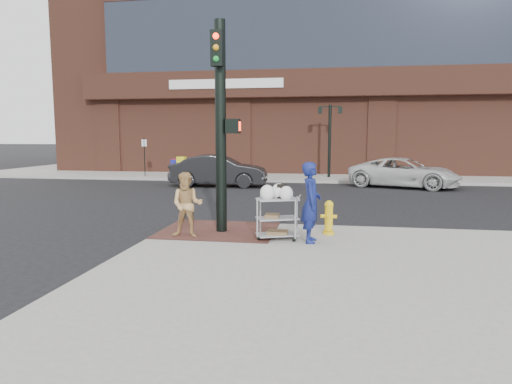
% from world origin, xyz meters
% --- Properties ---
extents(ground, '(220.00, 220.00, 0.00)m').
position_xyz_m(ground, '(0.00, 0.00, 0.00)').
color(ground, black).
rests_on(ground, ground).
extents(sidewalk_far, '(65.00, 36.00, 0.15)m').
position_xyz_m(sidewalk_far, '(12.50, 32.00, 0.07)').
color(sidewalk_far, gray).
rests_on(sidewalk_far, ground).
extents(brick_curb_ramp, '(2.80, 2.40, 0.01)m').
position_xyz_m(brick_curb_ramp, '(-0.60, 0.90, 0.16)').
color(brick_curb_ramp, '#502925').
rests_on(brick_curb_ramp, sidewalk_near).
extents(lamp_post, '(1.32, 0.22, 4.00)m').
position_xyz_m(lamp_post, '(2.00, 16.00, 2.62)').
color(lamp_post, black).
rests_on(lamp_post, sidewalk_far).
extents(parking_sign, '(0.05, 0.05, 2.20)m').
position_xyz_m(parking_sign, '(-8.50, 15.00, 1.25)').
color(parking_sign, black).
rests_on(parking_sign, sidewalk_far).
extents(traffic_signal_pole, '(0.61, 0.51, 5.00)m').
position_xyz_m(traffic_signal_pole, '(-0.48, 0.77, 2.83)').
color(traffic_signal_pole, black).
rests_on(traffic_signal_pole, sidewalk_near).
extents(woman_blue, '(0.43, 0.65, 1.77)m').
position_xyz_m(woman_blue, '(1.70, 0.03, 1.03)').
color(woman_blue, navy).
rests_on(woman_blue, sidewalk_near).
extents(pedestrian_tan, '(0.79, 0.65, 1.50)m').
position_xyz_m(pedestrian_tan, '(-1.14, 0.10, 0.90)').
color(pedestrian_tan, tan).
rests_on(pedestrian_tan, sidewalk_near).
extents(sedan_dark, '(4.76, 1.90, 1.54)m').
position_xyz_m(sedan_dark, '(-3.28, 11.69, 0.77)').
color(sedan_dark, black).
rests_on(sedan_dark, ground).
extents(minivan_white, '(5.60, 3.94, 1.42)m').
position_xyz_m(minivan_white, '(5.58, 12.74, 0.71)').
color(minivan_white, silver).
rests_on(minivan_white, ground).
extents(utility_cart, '(1.03, 0.80, 1.26)m').
position_xyz_m(utility_cart, '(0.94, 0.18, 0.72)').
color(utility_cart, '#99999E').
rests_on(utility_cart, sidewalk_near).
extents(fire_hydrant, '(0.38, 0.27, 0.81)m').
position_xyz_m(fire_hydrant, '(2.09, 0.90, 0.56)').
color(fire_hydrant, yellow).
rests_on(fire_hydrant, sidewalk_near).
extents(newsbox_red, '(0.43, 0.39, 0.97)m').
position_xyz_m(newsbox_red, '(-6.83, 15.51, 0.63)').
color(newsbox_red, red).
rests_on(newsbox_red, sidewalk_far).
extents(newsbox_yellow, '(0.48, 0.43, 1.14)m').
position_xyz_m(newsbox_yellow, '(-6.21, 14.80, 0.72)').
color(newsbox_yellow, yellow).
rests_on(newsbox_yellow, sidewalk_far).
extents(newsbox_blue, '(0.49, 0.46, 0.96)m').
position_xyz_m(newsbox_blue, '(-6.66, 14.84, 0.63)').
color(newsbox_blue, '#171A97').
rests_on(newsbox_blue, sidewalk_far).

